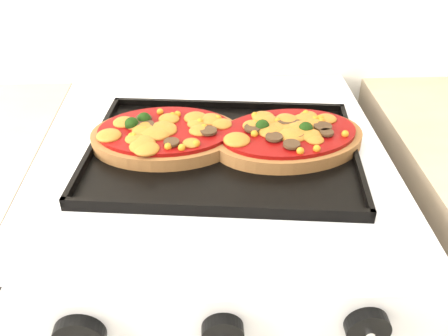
{
  "coord_description": "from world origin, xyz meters",
  "views": [
    {
      "loc": [
        -0.05,
        0.98,
        1.36
      ],
      "look_at": [
        -0.02,
        1.63,
        0.92
      ],
      "focal_mm": 40.0,
      "sensor_mm": 36.0,
      "label": 1
    }
  ],
  "objects_px": {
    "stove": "(215,323)",
    "pizza_left": "(166,134)",
    "pizza_right": "(288,136)",
    "baking_tray": "(223,150)"
  },
  "relations": [
    {
      "from": "stove",
      "to": "baking_tray",
      "type": "relative_size",
      "value": 2.09
    },
    {
      "from": "pizza_left",
      "to": "pizza_right",
      "type": "height_order",
      "value": "same"
    },
    {
      "from": "stove",
      "to": "pizza_left",
      "type": "xyz_separation_m",
      "value": [
        -0.08,
        0.01,
        0.48
      ]
    },
    {
      "from": "stove",
      "to": "pizza_left",
      "type": "bearing_deg",
      "value": 176.0
    },
    {
      "from": "stove",
      "to": "baking_tray",
      "type": "height_order",
      "value": "baking_tray"
    },
    {
      "from": "pizza_left",
      "to": "pizza_right",
      "type": "distance_m",
      "value": 0.2
    },
    {
      "from": "pizza_right",
      "to": "baking_tray",
      "type": "bearing_deg",
      "value": -173.21
    },
    {
      "from": "baking_tray",
      "to": "pizza_right",
      "type": "height_order",
      "value": "pizza_right"
    },
    {
      "from": "stove",
      "to": "pizza_right",
      "type": "relative_size",
      "value": 3.61
    },
    {
      "from": "baking_tray",
      "to": "pizza_left",
      "type": "bearing_deg",
      "value": 168.4
    }
  ]
}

